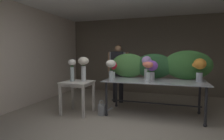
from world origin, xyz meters
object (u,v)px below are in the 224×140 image
vase_coral_roses (148,68)px  vase_violet_peonies (152,68)px  vase_crimson_tulips (113,68)px  vase_white_roses_tall (72,68)px  vase_lilac_hydrangea (147,64)px  watering_can (102,109)px  vase_sunset_freesia (199,67)px  display_table_glass (154,85)px  side_table_white (77,86)px  vase_ivory_stock (111,67)px  vase_cream_lisianthus_tall (83,65)px  florist (118,67)px

vase_coral_roses → vase_violet_peonies: bearing=81.2°
vase_crimson_tulips → vase_white_roses_tall: size_ratio=0.83×
vase_lilac_hydrangea → watering_can: bearing=-148.2°
vase_crimson_tulips → vase_coral_roses: (0.91, -0.47, 0.04)m
vase_lilac_hydrangea → vase_white_roses_tall: size_ratio=1.06×
vase_crimson_tulips → vase_sunset_freesia: 1.92m
vase_violet_peonies → vase_crimson_tulips: 0.97m
display_table_glass → watering_can: display_table_glass is taller
side_table_white → watering_can: size_ratio=2.11×
vase_lilac_hydrangea → vase_crimson_tulips: vase_lilac_hydrangea is taller
vase_sunset_freesia → vase_ivory_stock: (-1.81, -0.43, -0.01)m
side_table_white → vase_crimson_tulips: vase_crimson_tulips is taller
watering_can → vase_coral_roses: bearing=1.1°
vase_crimson_tulips → display_table_glass: bearing=-7.5°
vase_coral_roses → vase_cream_lisianthus_tall: (-1.47, -0.00, 0.03)m
vase_lilac_hydrangea → side_table_white: bearing=-157.7°
side_table_white → watering_can: bearing=4.6°
vase_cream_lisianthus_tall → florist: bearing=66.9°
vase_coral_roses → watering_can: size_ratio=1.22×
display_table_glass → florist: 1.38m
florist → vase_crimson_tulips: 0.69m
side_table_white → florist: size_ratio=0.46×
vase_ivory_stock → vase_cream_lisianthus_tall: size_ratio=0.82×
vase_crimson_tulips → vase_sunset_freesia: size_ratio=0.86×
vase_cream_lisianthus_tall → watering_can: (0.46, -0.02, -0.99)m
florist → vase_lilac_hydrangea: 1.07m
vase_crimson_tulips → watering_can: (-0.10, -0.49, -0.92)m
side_table_white → watering_can: side_table_white is taller
vase_violet_peonies → vase_crimson_tulips: (-0.95, 0.18, -0.02)m
florist → vase_lilac_hydrangea: florist is taller
vase_cream_lisianthus_tall → vase_ivory_stock: bearing=-2.4°
display_table_glass → vase_sunset_freesia: 1.01m
florist → vase_white_roses_tall: 1.44m
vase_violet_peonies → vase_coral_roses: bearing=-98.8°
vase_ivory_stock → display_table_glass: bearing=22.6°
florist → watering_can: 1.47m
vase_crimson_tulips → vase_cream_lisianthus_tall: size_ratio=0.75×
display_table_glass → florist: size_ratio=1.34×
florist → vase_ivory_stock: (0.18, -1.19, 0.09)m
display_table_glass → watering_can: (-1.11, -0.36, -0.56)m
vase_lilac_hydrangea → vase_ivory_stock: (-0.69, -0.58, -0.04)m
vase_coral_roses → watering_can: vase_coral_roses is taller
vase_sunset_freesia → vase_white_roses_tall: (-2.74, -0.47, -0.05)m
watering_can → florist: bearing=88.1°
vase_ivory_stock → vase_cream_lisianthus_tall: bearing=177.6°
vase_cream_lisianthus_tall → vase_white_roses_tall: bearing=-166.1°
vase_white_roses_tall → watering_can: size_ratio=1.44×
vase_lilac_hydrangea → vase_sunset_freesia: bearing=-7.4°
florist → vase_lilac_hydrangea: size_ratio=3.02×
vase_ivory_stock → watering_can: vase_ivory_stock is taller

